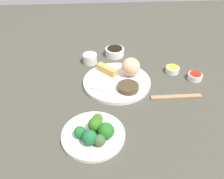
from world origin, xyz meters
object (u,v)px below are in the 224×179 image
object	(u,v)px
chopsticks_pair	(176,97)
soy_sauce_bowl	(115,52)
sauce_ramekin_sweet_and_sour	(195,77)
teacup	(90,59)
sauce_ramekin_hot_mustard	(172,70)
broccoli_plate	(93,135)
main_plate	(117,82)

from	to	relation	value
chopsticks_pair	soy_sauce_bowl	bearing A→B (deg)	32.12
sauce_ramekin_sweet_and_sour	teacup	size ratio (longest dim) A/B	0.92
sauce_ramekin_hot_mustard	broccoli_plate	bearing A→B (deg)	134.76
main_plate	teacup	xyz separation A→B (m)	(0.18, 0.12, 0.02)
main_plate	sauce_ramekin_sweet_and_sour	distance (m)	0.36
main_plate	sauce_ramekin_sweet_and_sour	bearing A→B (deg)	-88.21
soy_sauce_bowl	sauce_ramekin_sweet_and_sour	xyz separation A→B (m)	(-0.24, -0.35, -0.01)
sauce_ramekin_hot_mustard	soy_sauce_bowl	bearing A→B (deg)	56.09
broccoli_plate	chopsticks_pair	size ratio (longest dim) A/B	1.04
broccoli_plate	soy_sauce_bowl	distance (m)	0.56
main_plate	chopsticks_pair	bearing A→B (deg)	-115.58
main_plate	chopsticks_pair	xyz separation A→B (m)	(-0.11, -0.24, -0.00)
sauce_ramekin_sweet_and_sour	sauce_ramekin_hot_mustard	world-z (taller)	same
teacup	chopsticks_pair	distance (m)	0.46
sauce_ramekin_sweet_and_sour	sauce_ramekin_hot_mustard	distance (m)	0.11
broccoli_plate	teacup	distance (m)	0.48
broccoli_plate	sauce_ramekin_sweet_and_sour	distance (m)	0.56
main_plate	broccoli_plate	size ratio (longest dim) A/B	1.35
main_plate	soy_sauce_bowl	xyz separation A→B (m)	(0.25, -0.01, 0.01)
main_plate	broccoli_plate	world-z (taller)	main_plate
broccoli_plate	main_plate	bearing A→B (deg)	-19.51
soy_sauce_bowl	sauce_ramekin_hot_mustard	xyz separation A→B (m)	(-0.17, -0.26, -0.01)
sauce_ramekin_sweet_and_sour	chopsticks_pair	world-z (taller)	sauce_ramekin_sweet_and_sour
sauce_ramekin_hot_mustard	chopsticks_pair	world-z (taller)	sauce_ramekin_hot_mustard
broccoli_plate	chopsticks_pair	bearing A→B (deg)	-61.57
soy_sauce_bowl	chopsticks_pair	xyz separation A→B (m)	(-0.36, -0.23, -0.02)
soy_sauce_bowl	teacup	distance (m)	0.14
soy_sauce_bowl	teacup	world-z (taller)	teacup
soy_sauce_bowl	chopsticks_pair	world-z (taller)	soy_sauce_bowl
soy_sauce_bowl	sauce_ramekin_hot_mustard	bearing A→B (deg)	-123.91
soy_sauce_bowl	teacup	size ratio (longest dim) A/B	1.40
sauce_ramekin_hot_mustard	chopsticks_pair	xyz separation A→B (m)	(-0.19, 0.03, -0.01)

